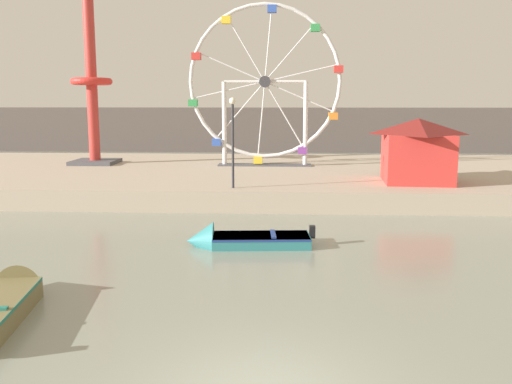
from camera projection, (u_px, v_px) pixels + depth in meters
quay_promenade at (278, 176)px, 33.94m from camera, size 110.00×18.20×1.00m
distant_town_skyline at (281, 130)px, 55.92m from camera, size 140.00×3.00×4.40m
motorboat_olive_wood at (3, 301)px, 13.38m from camera, size 1.88×4.94×1.19m
motorboat_teal_painted at (236, 240)px, 19.52m from camera, size 4.59×1.69×1.33m
ferris_wheel_white_frame at (265, 85)px, 34.41m from camera, size 9.65×1.20×10.04m
drop_tower_red_tower at (92, 87)px, 35.48m from camera, size 2.80×2.80×11.80m
carnival_booth_red_striped at (417, 149)px, 27.85m from camera, size 3.83×4.14×3.22m
promenade_lamp_near at (233, 130)px, 25.73m from camera, size 0.32×0.32×4.24m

